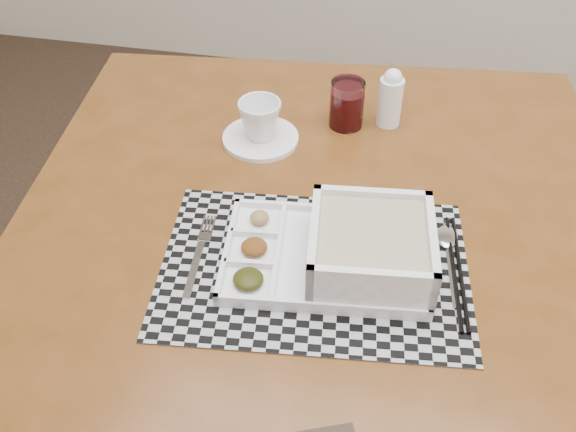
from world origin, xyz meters
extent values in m
cube|color=#4B2C0D|center=(-0.52, 0.60, 0.77)|extent=(1.16, 1.16, 0.04)
cylinder|color=#4B2C0D|center=(-1.05, 1.02, 0.37)|extent=(0.05, 0.05, 0.75)
cylinder|color=#4B2C0D|center=(-0.10, 1.13, 0.37)|extent=(0.05, 0.05, 0.75)
cube|color=#4B2C0D|center=(-0.57, 1.05, 0.71)|extent=(0.91, 0.13, 0.08)
cube|color=#4B2C0D|center=(-0.98, 0.55, 0.71)|extent=(0.13, 0.91, 0.08)
cube|color=#A2A2A9|center=(-0.52, 0.48, 0.79)|extent=(0.51, 0.39, 0.00)
cube|color=white|center=(-0.50, 0.50, 0.80)|extent=(0.34, 0.25, 0.01)
cube|color=white|center=(-0.51, 0.60, 0.81)|extent=(0.32, 0.04, 0.01)
cube|color=white|center=(-0.49, 0.39, 0.81)|extent=(0.32, 0.04, 0.01)
cube|color=white|center=(-0.66, 0.48, 0.81)|extent=(0.03, 0.22, 0.01)
cube|color=white|center=(-0.35, 0.51, 0.81)|extent=(0.03, 0.22, 0.01)
cube|color=white|center=(-0.58, 0.49, 0.81)|extent=(0.03, 0.20, 0.01)
cube|color=white|center=(-0.62, 0.45, 0.81)|extent=(0.08, 0.02, 0.01)
cube|color=white|center=(-0.62, 0.52, 0.81)|extent=(0.08, 0.02, 0.01)
ellipsoid|color=black|center=(-0.61, 0.42, 0.81)|extent=(0.05, 0.05, 0.02)
ellipsoid|color=#4A200C|center=(-0.62, 0.48, 0.81)|extent=(0.04, 0.04, 0.02)
ellipsoid|color=olive|center=(-0.62, 0.55, 0.82)|extent=(0.03, 0.03, 0.02)
cube|color=white|center=(-0.43, 0.49, 0.81)|extent=(0.21, 0.21, 0.01)
cube|color=white|center=(-0.44, 0.58, 0.84)|extent=(0.19, 0.03, 0.08)
cube|color=white|center=(-0.42, 0.40, 0.84)|extent=(0.19, 0.03, 0.08)
cube|color=white|center=(-0.52, 0.48, 0.84)|extent=(0.03, 0.19, 0.08)
cube|color=white|center=(-0.35, 0.50, 0.84)|extent=(0.03, 0.19, 0.08)
cube|color=tan|center=(-0.43, 0.49, 0.84)|extent=(0.18, 0.18, 0.07)
cube|color=silver|center=(-0.70, 0.43, 0.80)|extent=(0.02, 0.12, 0.00)
cube|color=silver|center=(-0.70, 0.51, 0.80)|extent=(0.02, 0.02, 0.00)
cube|color=silver|center=(-0.72, 0.54, 0.80)|extent=(0.01, 0.04, 0.00)
cube|color=silver|center=(-0.71, 0.54, 0.80)|extent=(0.01, 0.04, 0.00)
cube|color=silver|center=(-0.71, 0.54, 0.80)|extent=(0.01, 0.04, 0.00)
cube|color=silver|center=(-0.70, 0.54, 0.80)|extent=(0.01, 0.04, 0.00)
cube|color=silver|center=(-0.30, 0.50, 0.80)|extent=(0.02, 0.12, 0.00)
ellipsoid|color=silver|center=(-0.31, 0.59, 0.80)|extent=(0.04, 0.06, 0.01)
cylinder|color=black|center=(-0.30, 0.51, 0.80)|extent=(0.03, 0.24, 0.01)
cylinder|color=black|center=(-0.29, 0.51, 0.80)|extent=(0.03, 0.24, 0.01)
cylinder|color=white|center=(-0.68, 0.80, 0.80)|extent=(0.15, 0.15, 0.01)
imported|color=white|center=(-0.68, 0.80, 0.84)|extent=(0.11, 0.11, 0.08)
cylinder|color=white|center=(-0.52, 0.88, 0.84)|extent=(0.07, 0.07, 0.10)
cylinder|color=#3E040A|center=(-0.52, 0.88, 0.83)|extent=(0.06, 0.06, 0.08)
cylinder|color=white|center=(-0.44, 0.91, 0.84)|extent=(0.05, 0.05, 0.10)
sphere|color=white|center=(-0.44, 0.91, 0.90)|extent=(0.04, 0.04, 0.04)
camera|label=1|loc=(-0.42, -0.21, 1.53)|focal=40.00mm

